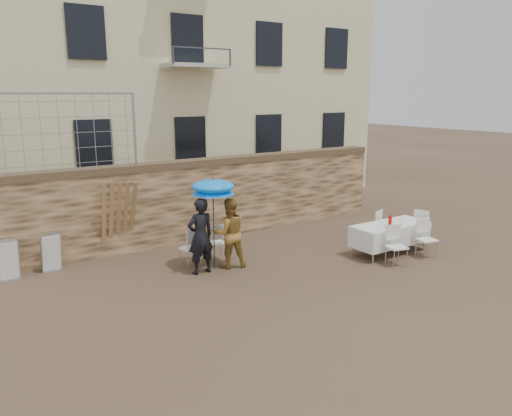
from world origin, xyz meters
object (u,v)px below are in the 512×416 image
banquet_table (390,225)px  couple_chair_right (216,242)px  umbrella (213,189)px  chair_stack_right (50,251)px  table_chair_front_right (427,239)px  table_chair_front_left (397,246)px  soda_bottle (390,221)px  table_chair_side (422,226)px  couple_chair_left (190,247)px  table_chair_back (372,227)px  chair_stack_left (7,258)px  woman_dress (229,233)px  man_suit (200,236)px

banquet_table → couple_chair_right: bearing=154.5°
umbrella → chair_stack_right: size_ratio=2.17×
couple_chair_right → chair_stack_right: 3.83m
table_chair_front_right → table_chair_front_left: bearing=-169.0°
soda_bottle → table_chair_side: (1.60, 0.25, -0.43)m
couple_chair_right → chair_stack_right: couple_chair_right is taller
couple_chair_left → table_chair_back: bearing=158.9°
table_chair_side → chair_stack_right: 9.51m
banquet_table → chair_stack_left: chair_stack_left is taller
chair_stack_left → chair_stack_right: bearing=0.0°
couple_chair_left → banquet_table: size_ratio=0.46×
umbrella → table_chair_back: bearing=-8.3°
couple_chair_right → chair_stack_right: (-3.50, 1.55, -0.02)m
table_chair_front_left → chair_stack_left: 8.86m
table_chair_side → table_chair_back: bearing=36.2°
umbrella → couple_chair_left: (-0.40, 0.45, -1.41)m
woman_dress → table_chair_side: bearing=-177.4°
table_chair_back → table_chair_side: bearing=132.0°
umbrella → table_chair_front_right: (4.80, -2.21, -1.41)m
man_suit → couple_chair_left: (0.00, 0.55, -0.39)m
umbrella → banquet_table: umbrella is taller
woman_dress → couple_chair_left: bearing=-20.5°
umbrella → table_chair_side: (5.70, -1.36, -1.41)m
table_chair_front_right → chair_stack_left: 9.84m
couple_chair_left → table_chair_side: 6.36m
couple_chair_right → chair_stack_left: bearing=-11.6°
couple_chair_left → couple_chair_right: 0.70m
man_suit → chair_stack_left: man_suit is taller
man_suit → chair_stack_right: 3.52m
man_suit → table_chair_front_right: (5.20, -2.11, -0.39)m
banquet_table → chair_stack_right: (-7.50, 3.45, -0.27)m
table_chair_front_left → table_chair_side: (2.00, 0.85, 0.00)m
soda_bottle → table_chair_back: soda_bottle is taller
table_chair_side → chair_stack_left: bearing=47.6°
couple_chair_right → banquet_table: (4.00, -1.91, 0.25)m
banquet_table → table_chair_front_left: table_chair_front_left is taller
table_chair_side → chair_stack_left: 10.36m
couple_chair_right → table_chair_front_right: size_ratio=1.00×
couple_chair_left → soda_bottle: bearing=147.1°
chair_stack_left → chair_stack_right: (0.90, 0.00, 0.00)m
couple_chair_right → table_chair_side: (5.40, -1.81, 0.00)m
banquet_table → table_chair_side: size_ratio=2.19×
soda_bottle → table_chair_front_right: 1.02m
soda_bottle → table_chair_front_left: 0.84m
soda_bottle → chair_stack_right: bearing=153.7°
couple_chair_right → table_chair_front_left: (3.40, -2.66, 0.00)m
man_suit → couple_chair_right: (0.70, 0.55, -0.39)m
man_suit → chair_stack_left: bearing=-32.4°
umbrella → table_chair_front_right: umbrella is taller
woman_dress → umbrella: (-0.35, 0.10, 1.05)m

